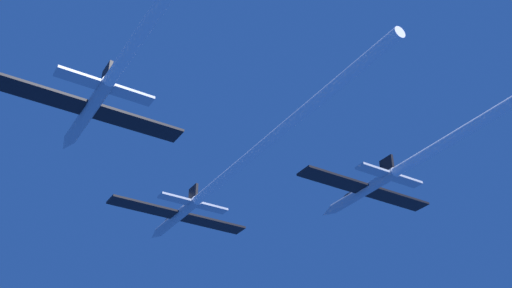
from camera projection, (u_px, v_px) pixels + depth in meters
The scene contains 3 objects.
jet_lead at pixel (225, 177), 59.57m from camera, with size 15.56×41.89×2.58m.
jet_left_wing at pixel (128, 53), 43.60m from camera, with size 15.56×36.81×2.58m.
jet_right_wing at pixel (423, 156), 56.97m from camera, with size 15.56×36.66×2.58m.
Camera 1 is at (-24.33, -56.88, -27.95)m, focal length 43.71 mm.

